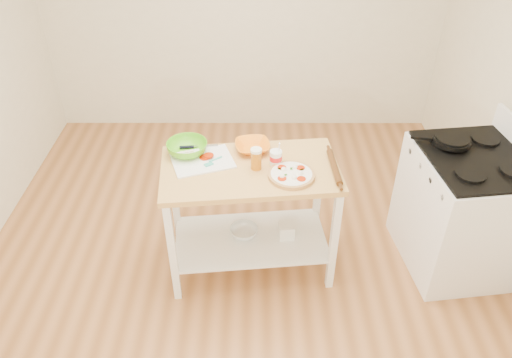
{
  "coord_description": "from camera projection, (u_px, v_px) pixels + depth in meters",
  "views": [
    {
      "loc": [
        0.14,
        -2.66,
        2.81
      ],
      "look_at": [
        0.14,
        0.11,
        0.78
      ],
      "focal_mm": 35.0,
      "sensor_mm": 36.0,
      "label": 1
    }
  ],
  "objects": [
    {
      "name": "orange_bowl",
      "position": [
        252.0,
        147.0,
        3.49
      ],
      "size": [
        0.28,
        0.28,
        0.06
      ],
      "primitive_type": "imported",
      "rotation": [
        0.0,
        0.0,
        0.15
      ],
      "color": "orange",
      "rests_on": "prep_island"
    },
    {
      "name": "rolling_pin",
      "position": [
        334.0,
        167.0,
        3.3
      ],
      "size": [
        0.06,
        0.38,
        0.04
      ],
      "primitive_type": "cylinder",
      "rotation": [
        1.57,
        0.0,
        0.05
      ],
      "color": "#532F12",
      "rests_on": "prep_island"
    },
    {
      "name": "shelf_glass_bowl",
      "position": [
        244.0,
        232.0,
        3.72
      ],
      "size": [
        0.27,
        0.27,
        0.07
      ],
      "primitive_type": "imported",
      "rotation": [
        0.0,
        0.0,
        0.33
      ],
      "color": "silver",
      "rests_on": "prep_island"
    },
    {
      "name": "skillet",
      "position": [
        451.0,
        141.0,
        3.47
      ],
      "size": [
        0.41,
        0.26,
        0.03
      ],
      "rotation": [
        0.0,
        0.0,
        -0.18
      ],
      "color": "black",
      "rests_on": "gas_stove"
    },
    {
      "name": "room_shell",
      "position": [
        233.0,
        114.0,
        3.0
      ],
      "size": [
        4.04,
        4.54,
        2.74
      ],
      "color": "#AE7140",
      "rests_on": "ground"
    },
    {
      "name": "green_bowl",
      "position": [
        187.0,
        148.0,
        3.45
      ],
      "size": [
        0.33,
        0.33,
        0.09
      ],
      "primitive_type": "imported",
      "rotation": [
        0.0,
        0.0,
        0.2
      ],
      "color": "#57BB19",
      "rests_on": "prep_island"
    },
    {
      "name": "pizza",
      "position": [
        291.0,
        175.0,
        3.24
      ],
      "size": [
        0.31,
        0.31,
        0.05
      ],
      "rotation": [
        0.0,
        0.0,
        0.49
      ],
      "color": "tan",
      "rests_on": "prep_island"
    },
    {
      "name": "spatula",
      "position": [
        212.0,
        161.0,
        3.36
      ],
      "size": [
        0.12,
        0.13,
        0.01
      ],
      "rotation": [
        0.0,
        0.0,
        0.62
      ],
      "color": "#38B098",
      "rests_on": "cutting_board"
    },
    {
      "name": "yogurt_tub",
      "position": [
        276.0,
        157.0,
        3.34
      ],
      "size": [
        0.08,
        0.08,
        0.18
      ],
      "color": "white",
      "rests_on": "prep_island"
    },
    {
      "name": "prep_island",
      "position": [
        250.0,
        197.0,
        3.48
      ],
      "size": [
        1.25,
        0.76,
        0.9
      ],
      "rotation": [
        0.0,
        0.0,
        0.1
      ],
      "color": "tan",
      "rests_on": "ground"
    },
    {
      "name": "cutting_board",
      "position": [
        202.0,
        160.0,
        3.39
      ],
      "size": [
        0.47,
        0.41,
        0.04
      ],
      "rotation": [
        0.0,
        0.0,
        0.32
      ],
      "color": "white",
      "rests_on": "prep_island"
    },
    {
      "name": "gas_stove",
      "position": [
        462.0,
        210.0,
        3.64
      ],
      "size": [
        0.81,
        0.91,
        1.11
      ],
      "rotation": [
        0.0,
        0.0,
        0.13
      ],
      "color": "white",
      "rests_on": "ground"
    },
    {
      "name": "knife",
      "position": [
        193.0,
        147.0,
        3.51
      ],
      "size": [
        0.27,
        0.06,
        0.01
      ],
      "rotation": [
        0.0,
        0.0,
        0.09
      ],
      "color": "silver",
      "rests_on": "cutting_board"
    },
    {
      "name": "beer_pint",
      "position": [
        256.0,
        159.0,
        3.28
      ],
      "size": [
        0.08,
        0.08,
        0.15
      ],
      "color": "#B6630F",
      "rests_on": "prep_island"
    },
    {
      "name": "shelf_bin",
      "position": [
        286.0,
        230.0,
        3.7
      ],
      "size": [
        0.12,
        0.12,
        0.11
      ],
      "primitive_type": "cube",
      "rotation": [
        0.0,
        0.0,
        0.1
      ],
      "color": "white",
      "rests_on": "prep_island"
    }
  ]
}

